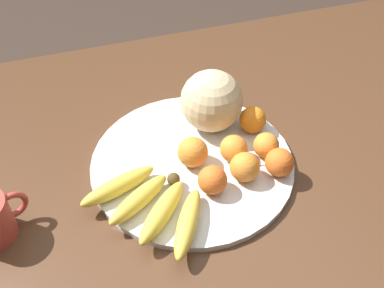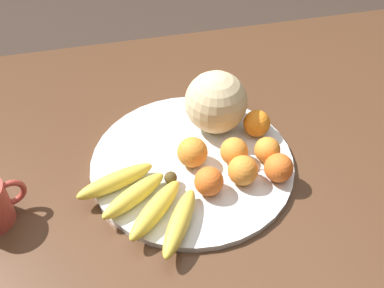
% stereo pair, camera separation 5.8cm
% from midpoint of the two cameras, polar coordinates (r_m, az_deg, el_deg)
% --- Properties ---
extents(kitchen_table, '(1.69, 1.08, 0.72)m').
position_cam_midpoint_polar(kitchen_table, '(1.06, 4.50, -4.98)').
color(kitchen_table, '#4C301E').
rests_on(kitchen_table, ground_plane).
extents(fruit_bowl, '(0.45, 0.45, 0.02)m').
position_cam_midpoint_polar(fruit_bowl, '(0.99, 1.68, -2.38)').
color(fruit_bowl, silver).
rests_on(fruit_bowl, kitchen_table).
extents(melon, '(0.14, 0.14, 0.14)m').
position_cam_midpoint_polar(melon, '(1.02, 4.70, 5.29)').
color(melon, beige).
rests_on(melon, fruit_bowl).
extents(banana_bunch, '(0.25, 0.25, 0.04)m').
position_cam_midpoint_polar(banana_bunch, '(0.89, -3.96, -7.33)').
color(banana_bunch, '#473819').
rests_on(banana_bunch, fruit_bowl).
extents(orange_front_left, '(0.06, 0.06, 0.06)m').
position_cam_midpoint_polar(orange_front_left, '(0.93, 8.26, -3.40)').
color(orange_front_left, orange).
rests_on(orange_front_left, fruit_bowl).
extents(orange_front_right, '(0.07, 0.07, 0.07)m').
position_cam_midpoint_polar(orange_front_right, '(0.96, 1.80, -1.10)').
color(orange_front_right, orange).
rests_on(orange_front_right, fruit_bowl).
extents(orange_mid_center, '(0.06, 0.06, 0.06)m').
position_cam_midpoint_polar(orange_mid_center, '(0.91, 4.00, -4.81)').
color(orange_mid_center, orange).
rests_on(orange_mid_center, fruit_bowl).
extents(orange_back_left, '(0.06, 0.06, 0.06)m').
position_cam_midpoint_polar(orange_back_left, '(0.99, 11.21, -0.79)').
color(orange_back_left, orange).
rests_on(orange_back_left, fruit_bowl).
extents(orange_back_right, '(0.06, 0.06, 0.06)m').
position_cam_midpoint_polar(orange_back_right, '(0.95, 12.68, -3.02)').
color(orange_back_right, orange).
rests_on(orange_back_right, fruit_bowl).
extents(orange_top_small, '(0.06, 0.06, 0.06)m').
position_cam_midpoint_polar(orange_top_small, '(0.97, 7.08, -0.98)').
color(orange_top_small, orange).
rests_on(orange_top_small, fruit_bowl).
extents(orange_side_extra, '(0.06, 0.06, 0.06)m').
position_cam_midpoint_polar(orange_side_extra, '(1.04, 9.81, 2.55)').
color(orange_side_extra, orange).
rests_on(orange_side_extra, fruit_bowl).
extents(produce_tag, '(0.10, 0.06, 0.00)m').
position_cam_midpoint_polar(produce_tag, '(0.99, 9.11, -2.50)').
color(produce_tag, white).
rests_on(produce_tag, fruit_bowl).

